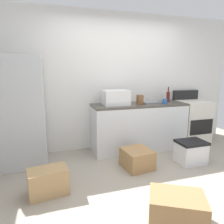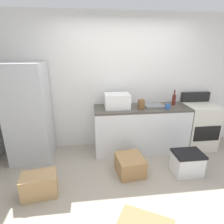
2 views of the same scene
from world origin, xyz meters
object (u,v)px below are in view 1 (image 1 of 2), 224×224
cardboard_box_medium (137,158)px  refrigerator (23,112)px  knife_block (140,100)px  cardboard_box_large (177,209)px  cardboard_box_small (48,182)px  stove_oven (191,121)px  microwave (116,98)px  storage_bin (191,152)px  coffee_mug (165,101)px  wine_bottle (168,96)px

cardboard_box_medium → refrigerator: bearing=158.0°
refrigerator → knife_block: size_ratio=9.68×
cardboard_box_large → cardboard_box_small: 1.52m
stove_oven → knife_block: stove_oven is taller
microwave → cardboard_box_large: size_ratio=0.85×
stove_oven → cardboard_box_large: (-1.70, -1.97, -0.31)m
cardboard_box_medium → storage_bin: bearing=-7.3°
knife_block → coffee_mug: bearing=-8.0°
knife_block → cardboard_box_large: 2.08m
microwave → coffee_mug: 0.94m
microwave → coffee_mug: microwave is taller
microwave → cardboard_box_large: 2.16m
stove_oven → coffee_mug: size_ratio=11.00×
wine_bottle → stove_oven: bearing=-6.9°
refrigerator → wine_bottle: refrigerator is taller
microwave → storage_bin: (1.03, -0.85, -0.84)m
refrigerator → cardboard_box_medium: refrigerator is taller
cardboard_box_medium → storage_bin: storage_bin is taller
knife_block → cardboard_box_small: (-1.66, -0.96, -0.82)m
microwave → wine_bottle: wine_bottle is taller
stove_oven → cardboard_box_small: size_ratio=2.35×
stove_oven → cardboard_box_medium: (-1.58, -0.74, -0.32)m
microwave → refrigerator: bearing=-178.0°
cardboard_box_medium → stove_oven: bearing=25.1°
knife_block → cardboard_box_small: bearing=-150.0°
coffee_mug → cardboard_box_medium: coffee_mug is taller
cardboard_box_medium → coffee_mug: bearing=34.7°
knife_block → storage_bin: size_ratio=0.39×
refrigerator → cardboard_box_large: size_ratio=3.24×
knife_block → cardboard_box_small: knife_block is taller
cardboard_box_large → knife_block: bearing=76.8°
refrigerator → storage_bin: size_ratio=3.79×
stove_oven → cardboard_box_medium: stove_oven is taller
microwave → storage_bin: microwave is taller
knife_block → cardboard_box_medium: 1.10m
coffee_mug → cardboard_box_medium: (-0.80, -0.56, -0.80)m
stove_oven → coffee_mug: stove_oven is taller
wine_bottle → cardboard_box_medium: (-1.02, -0.81, -0.86)m
stove_oven → microwave: (-1.69, -0.00, 0.57)m
refrigerator → stove_oven: bearing=1.0°
stove_oven → cardboard_box_small: 3.13m
refrigerator → wine_bottle: size_ratio=5.81×
storage_bin → microwave: bearing=140.4°
knife_block → cardboard_box_medium: size_ratio=0.40×
cardboard_box_medium → wine_bottle: bearing=38.2°
wine_bottle → cardboard_box_small: bearing=-154.3°
refrigerator → cardboard_box_large: refrigerator is taller
microwave → coffee_mug: bearing=-11.3°
cardboard_box_medium → cardboard_box_small: (-1.34, -0.34, 0.02)m
refrigerator → cardboard_box_medium: bearing=-22.0°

